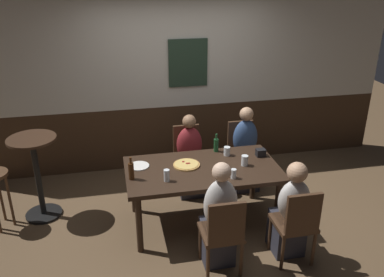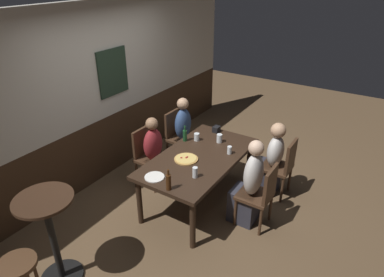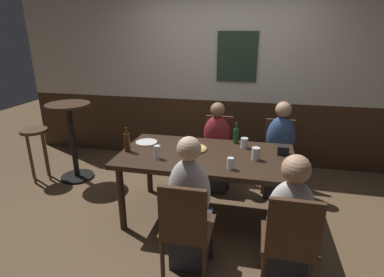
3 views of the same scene
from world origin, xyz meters
TOP-DOWN VIEW (x-y plane):
  - ground_plane at (0.00, 0.00)m, footprint 12.00×12.00m
  - wall_back at (0.00, 1.65)m, footprint 6.40×0.13m
  - dining_table at (0.00, 0.00)m, footprint 1.76×0.96m
  - chair_mid_far at (0.00, 0.89)m, footprint 0.40×0.40m
  - chair_right_near at (0.78, -0.89)m, footprint 0.40×0.40m
  - chair_mid_near at (0.00, -0.89)m, footprint 0.40×0.40m
  - chair_right_far at (0.78, 0.89)m, footprint 0.40×0.40m
  - person_mid_far at (-0.00, 0.73)m, footprint 0.34×0.37m
  - person_right_near at (0.78, -0.73)m, footprint 0.34×0.37m
  - person_mid_near at (0.00, -0.73)m, footprint 0.34×0.37m
  - person_right_far at (0.78, 0.73)m, footprint 0.34×0.37m
  - pizza at (-0.17, 0.09)m, footprint 0.31×0.31m
  - beer_glass_half at (0.37, 0.26)m, footprint 0.08×0.08m
  - tumbler_short at (0.27, -0.31)m, footprint 0.06×0.06m
  - beer_glass_tall at (0.49, -0.04)m, footprint 0.08×0.08m
  - pint_glass_stout at (-0.45, -0.22)m, footprint 0.06×0.06m
  - beer_bottle_green at (0.26, 0.40)m, footprint 0.06×0.06m
  - beer_bottle_brown at (-0.82, -0.10)m, footprint 0.06×0.06m
  - plate_white_large at (-0.72, 0.18)m, footprint 0.24×0.24m
  - condiment_caddy at (0.76, 0.16)m, footprint 0.11×0.09m
  - side_bar_table at (-1.91, 0.55)m, footprint 0.56×0.56m
  - bar_stool at (-2.36, 0.40)m, footprint 0.34×0.34m

SIDE VIEW (x-z plane):
  - ground_plane at x=0.00m, z-range 0.00..0.00m
  - person_mid_far at x=0.00m, z-range -0.09..1.02m
  - person_right_near at x=0.78m, z-range -0.08..1.03m
  - person_right_far at x=0.78m, z-range -0.09..1.06m
  - chair_mid_far at x=0.00m, z-range 0.06..0.94m
  - chair_right_near at x=0.78m, z-range 0.06..0.94m
  - chair_mid_near at x=0.00m, z-range 0.06..0.94m
  - chair_right_far at x=0.78m, z-range 0.06..0.94m
  - person_mid_near at x=0.00m, z-range -0.09..1.09m
  - bar_stool at x=-2.36m, z-range 0.20..0.92m
  - side_bar_table at x=-1.91m, z-range 0.09..1.14m
  - dining_table at x=0.00m, z-range 0.29..1.03m
  - plate_white_large at x=-0.72m, z-range 0.74..0.75m
  - pizza at x=-0.17m, z-range 0.74..0.77m
  - condiment_caddy at x=0.76m, z-range 0.74..0.83m
  - beer_glass_half at x=0.37m, z-range 0.73..0.84m
  - tumbler_short at x=0.27m, z-range 0.73..0.84m
  - beer_glass_tall at x=0.49m, z-range 0.73..0.85m
  - pint_glass_stout at x=-0.45m, z-range 0.73..0.87m
  - beer_bottle_green at x=0.26m, z-range 0.71..0.95m
  - beer_bottle_brown at x=-0.82m, z-range 0.71..0.97m
  - wall_back at x=0.00m, z-range 0.00..2.60m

